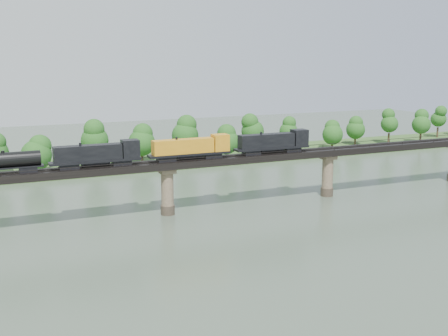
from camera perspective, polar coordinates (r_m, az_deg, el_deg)
name	(u,v)px	position (r m, az deg, el deg)	size (l,w,h in m)	color
ground	(224,261)	(93.52, 0.01, -9.43)	(400.00, 400.00, 0.00)	#3B4A3A
far_bank	(111,165)	(171.87, -11.37, 0.32)	(300.00, 24.00, 1.60)	#2C4D1E
bridge	(167,189)	(118.83, -5.78, -2.17)	(236.00, 30.00, 11.50)	#473A2D
bridge_superstructure	(167,160)	(117.50, -5.84, 0.83)	(220.00, 4.90, 0.75)	black
far_treeline	(85,142)	(164.68, -13.94, 2.56)	(289.06, 17.54, 13.60)	#382619
freight_train	(160,150)	(116.73, -6.50, 1.79)	(72.52, 2.83, 4.99)	black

